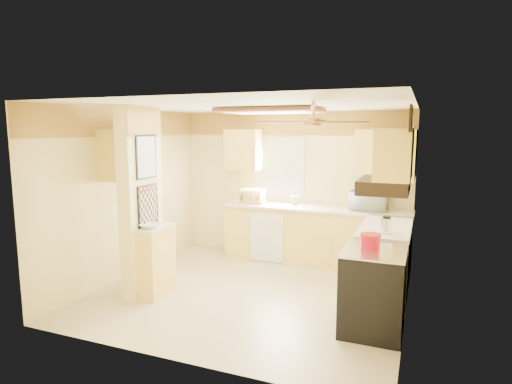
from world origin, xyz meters
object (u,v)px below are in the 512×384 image
at_px(bowl, 150,226).
at_px(dutch_oven, 370,241).
at_px(stove, 373,290).
at_px(microwave, 369,201).
at_px(kettle, 386,225).

height_order(bowl, dutch_oven, dutch_oven).
distance_m(stove, bowl, 2.84).
bearing_deg(microwave, bowl, 50.38).
distance_m(microwave, dutch_oven, 2.11).
xyz_separation_m(microwave, bowl, (-2.47, -2.29, -0.12)).
xyz_separation_m(bowl, kettle, (2.85, 0.83, 0.07)).
height_order(stove, kettle, kettle).
bearing_deg(dutch_oven, stove, -52.62).
height_order(microwave, bowl, microwave).
bearing_deg(bowl, kettle, 16.28).
relative_size(stove, microwave, 1.65).
distance_m(bowl, dutch_oven, 2.75).
bearing_deg(microwave, stove, 106.14).
relative_size(microwave, bowl, 2.24).
relative_size(stove, bowl, 3.70).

